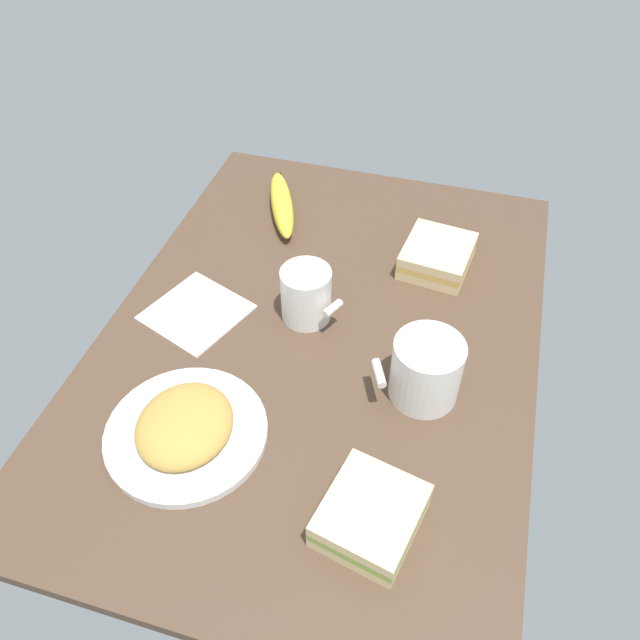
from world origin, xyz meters
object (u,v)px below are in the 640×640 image
banana (282,204)px  paper_napkin (196,312)px  plate_of_food (185,428)px  coffee_mug_black (426,369)px  coffee_mug_milky (306,294)px  sandwich_main (437,256)px  sandwich_side (371,516)px

banana → paper_napkin: banana is taller
plate_of_food → coffee_mug_black: coffee_mug_black is taller
plate_of_food → coffee_mug_milky: (-25.57, 8.56, 2.92)cm
plate_of_food → coffee_mug_black: 32.44cm
coffee_mug_black → paper_napkin: (-5.72, -36.37, -4.76)cm
sandwich_main → banana: 30.43cm
plate_of_food → sandwich_side: (5.48, 25.70, 0.59)cm
plate_of_food → paper_napkin: size_ratio=1.58×
coffee_mug_milky → sandwich_side: bearing=28.9°
coffee_mug_milky → banana: size_ratio=0.50×
plate_of_food → paper_napkin: 22.83cm
sandwich_side → paper_napkin: sandwich_side is taller
sandwich_side → paper_napkin: 43.17cm
banana → sandwich_main: bearing=76.3°
plate_of_food → sandwich_side: bearing=78.0°
coffee_mug_milky → coffee_mug_black: bearing=63.1°
coffee_mug_milky → banana: (-24.37, -12.18, -2.63)cm
sandwich_main → paper_napkin: 40.30cm
coffee_mug_milky → sandwich_main: size_ratio=0.76×
sandwich_main → sandwich_side: 48.23cm
paper_napkin → sandwich_side: bearing=51.6°
coffee_mug_black → banana: size_ratio=0.61×
coffee_mug_black → banana: (-34.36, -31.88, -3.00)cm
coffee_mug_black → coffee_mug_milky: (-10.00, -19.70, -0.38)cm
plate_of_food → coffee_mug_milky: coffee_mug_milky is taller
sandwich_side → banana: sandwich_side is taller
sandwich_side → coffee_mug_milky: bearing=-151.1°
coffee_mug_black → sandwich_side: 21.38cm
banana → paper_napkin: bearing=-8.9°
coffee_mug_milky → paper_napkin: 17.75cm
coffee_mug_milky → paper_napkin: bearing=-75.6°
coffee_mug_milky → banana: coffee_mug_milky is taller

